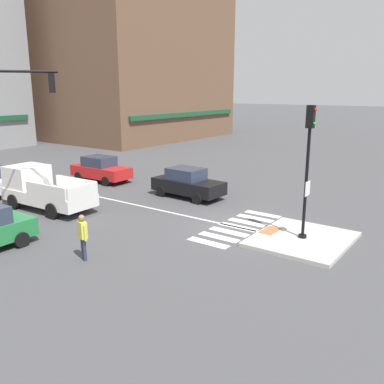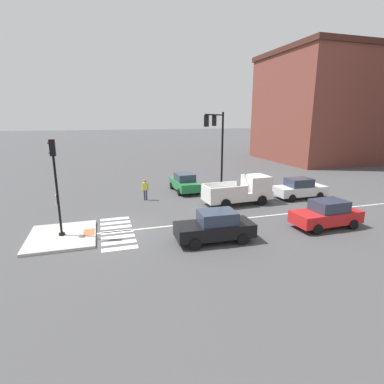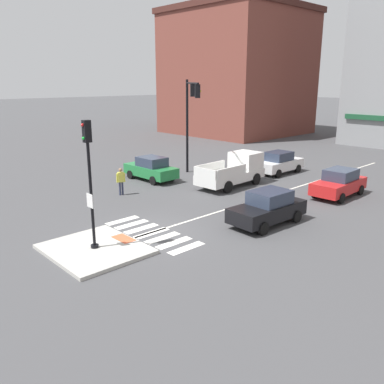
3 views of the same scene
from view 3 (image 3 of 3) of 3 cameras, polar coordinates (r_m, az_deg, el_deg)
name	(u,v)px [view 3 (image 3 of 3)]	position (r m, az deg, el deg)	size (l,w,h in m)	color
ground_plane	(150,234)	(18.53, -6.00, -5.88)	(300.00, 300.00, 0.00)	#474749
traffic_island	(95,249)	(17.09, -13.57, -7.85)	(4.06, 3.49, 0.15)	#B2AFA8
tactile_pad_front	(124,238)	(17.72, -9.66, -6.50)	(1.10, 0.60, 0.01)	#DB5B38
signal_pole	(90,174)	(16.13, -14.29, 2.53)	(0.44, 0.38, 5.14)	black
crosswalk_stripe_a	(123,220)	(20.40, -9.80, -3.98)	(0.44, 1.80, 0.01)	silver
crosswalk_stripe_b	(132,224)	(19.78, -8.53, -4.54)	(0.44, 1.80, 0.01)	silver
crosswalk_stripe_c	(141,229)	(19.18, -7.18, -5.15)	(0.44, 1.80, 0.01)	silver
crosswalk_stripe_d	(152,233)	(18.58, -5.73, -5.78)	(0.44, 1.80, 0.01)	silver
crosswalk_stripe_e	(162,238)	(18.01, -4.20, -6.46)	(0.44, 1.80, 0.01)	silver
crosswalk_stripe_f	(174,243)	(17.44, -2.55, -7.17)	(0.44, 1.80, 0.01)	silver
crosswalk_stripe_g	(186,248)	(16.90, -0.80, -7.93)	(0.44, 1.80, 0.01)	silver
lane_centre_line	(278,193)	(25.52, 12.07, -0.14)	(0.14, 28.00, 0.01)	silver
traffic_light_mast	(190,110)	(28.43, -0.27, 11.49)	(4.60, 3.34, 6.82)	black
building_corner_left	(237,72)	(55.09, 6.37, 16.50)	(15.75, 15.23, 15.60)	brown
car_black_eastbound_mid	(268,208)	(19.76, 10.68, -2.20)	(1.97, 4.17, 1.64)	black
car_red_eastbound_far	(339,183)	(25.66, 20.09, 1.20)	(1.93, 4.14, 1.64)	red
car_white_westbound_distant	(279,163)	(30.88, 12.21, 4.08)	(1.85, 4.10, 1.64)	white
car_green_cross_left	(151,169)	(28.28, -5.82, 3.32)	(4.14, 1.93, 1.64)	#237A3D
pickup_truck_white_westbound_far	(235,171)	(26.86, 6.12, 3.04)	(2.23, 5.18, 2.08)	white
pedestrian_at_curb_left	(121,179)	(24.69, -10.04, 1.79)	(0.31, 0.53, 1.67)	#2D334C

